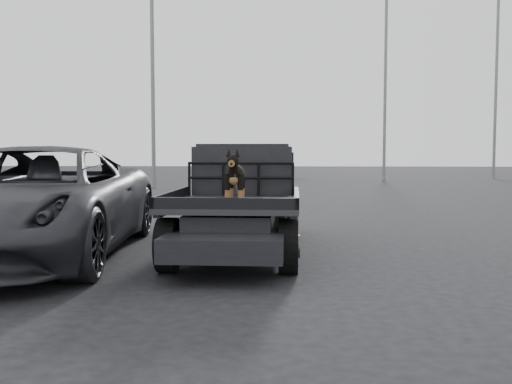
# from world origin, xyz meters

# --- Properties ---
(ground) EXTENTS (120.00, 120.00, 0.00)m
(ground) POSITION_xyz_m (0.00, 0.00, 0.00)
(ground) COLOR black
(ground) RESTS_ON ground
(flatbed_ute) EXTENTS (2.00, 5.40, 0.92)m
(flatbed_ute) POSITION_xyz_m (0.18, 2.00, 0.46)
(flatbed_ute) COLOR black
(flatbed_ute) RESTS_ON ground
(ute_cab) EXTENTS (1.72, 1.30, 0.88)m
(ute_cab) POSITION_xyz_m (0.18, 2.95, 1.36)
(ute_cab) COLOR black
(ute_cab) RESTS_ON flatbed_ute
(headache_rack) EXTENTS (1.80, 0.08, 0.55)m
(headache_rack) POSITION_xyz_m (0.18, 2.20, 1.20)
(headache_rack) COLOR black
(headache_rack) RESTS_ON flatbed_ute
(dog) EXTENTS (0.32, 0.60, 0.74)m
(dog) POSITION_xyz_m (0.27, 0.37, 1.29)
(dog) COLOR black
(dog) RESTS_ON flatbed_ute
(parked_suv) EXTENTS (3.53, 6.58, 1.76)m
(parked_suv) POSITION_xyz_m (-3.01, 1.27, 0.88)
(parked_suv) COLOR #2E2E33
(parked_suv) RESTS_ON ground
(distant_car_a) EXTENTS (1.82, 4.58, 1.48)m
(distant_car_a) POSITION_xyz_m (-0.15, 27.22, 0.74)
(distant_car_a) COLOR #4E4E53
(distant_car_a) RESTS_ON ground
(floodlight_near) EXTENTS (1.08, 0.28, 12.57)m
(floodlight_near) POSITION_xyz_m (-5.33, 18.22, 6.88)
(floodlight_near) COLOR slate
(floodlight_near) RESTS_ON ground
(floodlight_mid) EXTENTS (1.08, 0.28, 12.04)m
(floodlight_mid) POSITION_xyz_m (6.38, 26.90, 6.61)
(floodlight_mid) COLOR slate
(floodlight_mid) RESTS_ON ground
(floodlight_far) EXTENTS (1.08, 0.28, 13.98)m
(floodlight_far) POSITION_xyz_m (13.49, 29.11, 7.59)
(floodlight_far) COLOR slate
(floodlight_far) RESTS_ON ground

